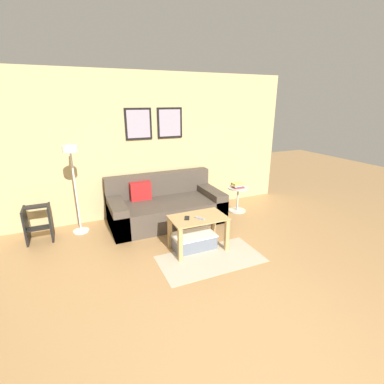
{
  "coord_description": "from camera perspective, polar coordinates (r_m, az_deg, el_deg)",
  "views": [
    {
      "loc": [
        -1.3,
        -1.23,
        2.06
      ],
      "look_at": [
        0.18,
        2.13,
        0.85
      ],
      "focal_mm": 26.0,
      "sensor_mm": 36.0,
      "label": 1
    }
  ],
  "objects": [
    {
      "name": "coffee_table",
      "position": [
        3.99,
        1.25,
        -6.71
      ],
      "size": [
        0.79,
        0.49,
        0.5
      ],
      "color": "tan",
      "rests_on": "ground_plane"
    },
    {
      "name": "storage_bin",
      "position": [
        4.13,
        0.32,
        -9.98
      ],
      "size": [
        0.62,
        0.38,
        0.21
      ],
      "color": "slate",
      "rests_on": "ground_plane"
    },
    {
      "name": "couch",
      "position": [
        4.99,
        -5.57,
        -2.93
      ],
      "size": [
        1.95,
        1.0,
        0.8
      ],
      "color": "#4C4238",
      "rests_on": "ground_plane"
    },
    {
      "name": "remote_control",
      "position": [
        3.87,
        1.63,
        -5.4
      ],
      "size": [
        0.11,
        0.15,
        0.02
      ],
      "primitive_type": "cube",
      "rotation": [
        0.0,
        0.0,
        0.54
      ],
      "color": "#99999E",
      "rests_on": "coffee_table"
    },
    {
      "name": "side_table",
      "position": [
        5.45,
        9.36,
        -0.97
      ],
      "size": [
        0.4,
        0.4,
        0.48
      ],
      "color": "silver",
      "rests_on": "ground_plane"
    },
    {
      "name": "ground_plane",
      "position": [
        2.73,
        17.34,
        -31.84
      ],
      "size": [
        16.0,
        16.0,
        0.0
      ],
      "primitive_type": "plane",
      "color": "tan"
    },
    {
      "name": "area_rug",
      "position": [
        3.92,
        3.85,
        -13.5
      ],
      "size": [
        1.41,
        0.75,
        0.01
      ],
      "primitive_type": "cube",
      "color": "#C1B299",
      "rests_on": "ground_plane"
    },
    {
      "name": "floor_lamp",
      "position": [
        4.48,
        -23.16,
        3.48
      ],
      "size": [
        0.26,
        0.55,
        1.47
      ],
      "color": "white",
      "rests_on": "ground_plane"
    },
    {
      "name": "cell_phone",
      "position": [
        3.9,
        -1.04,
        -5.35
      ],
      "size": [
        0.12,
        0.15,
        0.01
      ],
      "primitive_type": "cube",
      "rotation": [
        0.0,
        0.0,
        -0.45
      ],
      "color": "black",
      "rests_on": "coffee_table"
    },
    {
      "name": "wall_back",
      "position": [
        5.17,
        -9.06,
        9.34
      ],
      "size": [
        5.6,
        0.09,
        2.55
      ],
      "color": "tan",
      "rests_on": "ground_plane"
    },
    {
      "name": "step_stool",
      "position": [
        4.87,
        -28.97,
        -5.57
      ],
      "size": [
        0.37,
        0.36,
        0.54
      ],
      "color": "black",
      "rests_on": "ground_plane"
    },
    {
      "name": "book_stack",
      "position": [
        5.38,
        9.39,
        1.4
      ],
      "size": [
        0.25,
        0.2,
        0.09
      ],
      "color": "#B73333",
      "rests_on": "side_table"
    }
  ]
}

